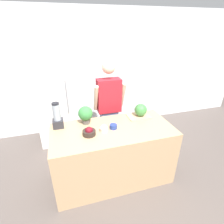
# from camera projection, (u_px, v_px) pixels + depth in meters

# --- Properties ---
(ground_plane) EXTENTS (14.00, 14.00, 0.00)m
(ground_plane) POSITION_uv_depth(u_px,v_px,m) (121.00, 196.00, 2.54)
(ground_plane) COLOR #564C47
(wall_back) EXTENTS (8.00, 0.06, 2.60)m
(wall_back) POSITION_uv_depth(u_px,v_px,m) (90.00, 73.00, 3.83)
(wall_back) COLOR silver
(wall_back) RESTS_ON ground_plane
(counter_island) EXTENTS (1.76, 0.83, 0.90)m
(counter_island) POSITION_uv_depth(u_px,v_px,m) (113.00, 154.00, 2.70)
(counter_island) COLOR tan
(counter_island) RESTS_ON ground_plane
(refrigerator) EXTENTS (0.74, 0.68, 1.78)m
(refrigerator) POSITION_uv_depth(u_px,v_px,m) (56.00, 101.00, 3.49)
(refrigerator) COLOR white
(refrigerator) RESTS_ON ground_plane
(person) EXTENTS (0.55, 0.27, 1.74)m
(person) POSITION_uv_depth(u_px,v_px,m) (109.00, 107.00, 3.17)
(person) COLOR #4C608C
(person) RESTS_ON ground_plane
(cutting_board) EXTENTS (0.37, 0.24, 0.01)m
(cutting_board) POSITION_uv_depth(u_px,v_px,m) (139.00, 116.00, 2.84)
(cutting_board) COLOR tan
(cutting_board) RESTS_ON counter_island
(watermelon) EXTENTS (0.20, 0.20, 0.20)m
(watermelon) POSITION_uv_depth(u_px,v_px,m) (141.00, 110.00, 2.81)
(watermelon) COLOR #3D7F3D
(watermelon) RESTS_ON cutting_board
(bowl_cherries) EXTENTS (0.18, 0.18, 0.12)m
(bowl_cherries) POSITION_uv_depth(u_px,v_px,m) (89.00, 132.00, 2.35)
(bowl_cherries) COLOR #2D231E
(bowl_cherries) RESTS_ON counter_island
(bowl_cream) EXTENTS (0.11, 0.11, 0.10)m
(bowl_cream) POSITION_uv_depth(u_px,v_px,m) (104.00, 128.00, 2.43)
(bowl_cream) COLOR beige
(bowl_cream) RESTS_ON counter_island
(bowl_small_blue) EXTENTS (0.11, 0.11, 0.07)m
(bowl_small_blue) POSITION_uv_depth(u_px,v_px,m) (113.00, 127.00, 2.50)
(bowl_small_blue) COLOR navy
(bowl_small_blue) RESTS_ON counter_island
(blender) EXTENTS (0.15, 0.15, 0.38)m
(blender) POSITION_uv_depth(u_px,v_px,m) (57.00, 117.00, 2.48)
(blender) COLOR #28282D
(blender) RESTS_ON counter_island
(potted_plant) EXTENTS (0.21, 0.21, 0.27)m
(potted_plant) POSITION_uv_depth(u_px,v_px,m) (85.00, 114.00, 2.59)
(potted_plant) COLOR #514C47
(potted_plant) RESTS_ON counter_island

